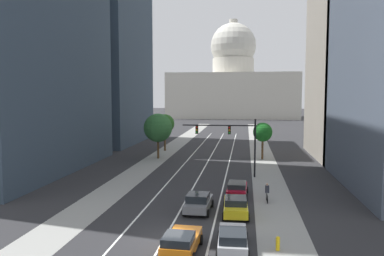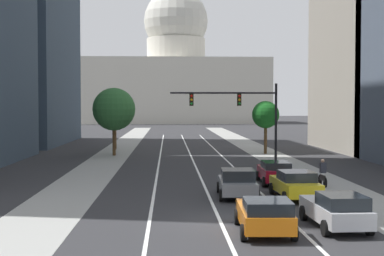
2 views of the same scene
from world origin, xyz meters
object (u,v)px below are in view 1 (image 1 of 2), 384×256
traffic_signal_mast (232,136)px  cyclist (267,193)px  car_crimson (237,189)px  street_tree_near_left (158,128)px  car_gray (198,202)px  car_yellow (236,206)px  car_silver (233,239)px  car_orange (181,242)px  street_tree_near_right (263,132)px  capitol_building (233,85)px  fire_hydrant (278,243)px  street_tree_mid_left (165,124)px

traffic_signal_mast → cyclist: bearing=-71.2°
car_crimson → street_tree_near_left: 24.24m
car_gray → car_yellow: bearing=-98.2°
car_silver → car_yellow: bearing=-1.9°
car_orange → car_crimson: size_ratio=0.96×
car_silver → car_orange: 3.18m
car_orange → street_tree_near_right: bearing=-7.6°
capitol_building → car_silver: capitol_building is taller
car_crimson → capitol_building: bearing=3.8°
cyclist → street_tree_near_left: size_ratio=0.25×
street_tree_near_left → traffic_signal_mast: bearing=-44.8°
car_silver → traffic_signal_mast: size_ratio=0.53×
car_gray → street_tree_near_right: street_tree_near_right is taller
car_gray → car_silver: size_ratio=0.95×
car_crimson → car_gray: bearing=150.6°
traffic_signal_mast → fire_hydrant: 22.28m
car_gray → car_silver: car_gray is taller
capitol_building → car_yellow: bearing=-88.0°
cyclist → street_tree_mid_left: size_ratio=0.27×
car_silver → street_tree_near_left: bearing=18.3°
street_tree_near_right → street_tree_mid_left: size_ratio=0.88×
fire_hydrant → street_tree_near_right: 34.48m
car_yellow → street_tree_mid_left: (-12.97, 34.39, 3.81)m
street_tree_near_right → car_silver: bearing=-95.3°
capitol_building → car_gray: size_ratio=11.90×
car_yellow → street_tree_near_right: (3.25, 27.58, 3.25)m
capitol_building → street_tree_near_right: capitol_building is taller
traffic_signal_mast → fire_hydrant: bearing=-80.3°
car_gray → street_tree_mid_left: bearing=18.8°
cyclist → street_tree_mid_left: bearing=25.9°
car_orange → street_tree_mid_left: bearing=15.6°
car_silver → fire_hydrant: size_ratio=5.01×
car_gray → traffic_signal_mast: traffic_signal_mast is taller
car_gray → fire_hydrant: bearing=-138.8°
traffic_signal_mast → street_tree_near_left: size_ratio=1.27×
car_silver → car_crimson: bearing=-1.9°
capitol_building → car_yellow: 131.75m
car_crimson → street_tree_mid_left: (-12.97, 28.73, 3.82)m
capitol_building → car_orange: capitol_building is taller
car_gray → cyclist: bearing=-54.9°
car_orange → traffic_signal_mast: bearing=-3.0°
car_silver → car_gray: bearing=19.6°
street_tree_near_right → car_gray: bearing=-103.2°
cyclist → traffic_signal_mast: bearing=17.2°
car_silver → cyclist: 11.84m
capitol_building → fire_hydrant: 138.57m
car_crimson → car_silver: bearing=-178.2°
car_silver → street_tree_near_right: bearing=-7.3°
street_tree_near_left → fire_hydrant: bearing=-65.4°
car_gray → car_orange: size_ratio=1.01×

